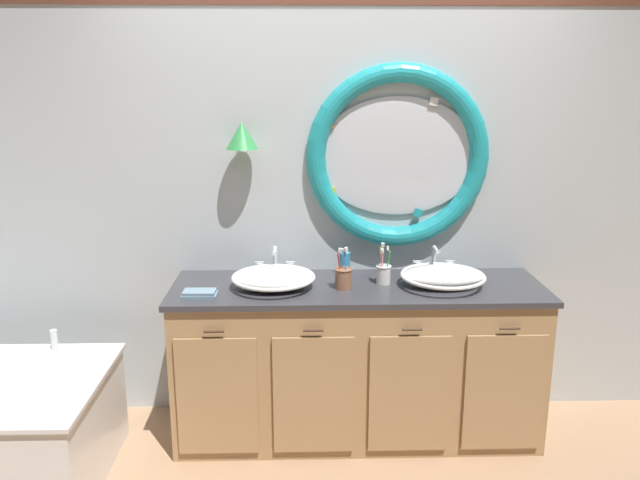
{
  "coord_description": "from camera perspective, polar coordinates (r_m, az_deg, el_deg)",
  "views": [
    {
      "loc": [
        -0.21,
        -2.92,
        1.91
      ],
      "look_at": [
        -0.12,
        0.25,
        1.1
      ],
      "focal_mm": 35.76,
      "sensor_mm": 36.0,
      "label": 1
    }
  ],
  "objects": [
    {
      "name": "toothbrush_holder_left",
      "position": [
        3.3,
        2.11,
        -3.36
      ],
      "size": [
        0.09,
        0.09,
        0.22
      ],
      "color": "#996647",
      "rests_on": "vanity_counter"
    },
    {
      "name": "vanity_counter",
      "position": [
        3.52,
        3.3,
        -10.62
      ],
      "size": [
        1.96,
        0.62,
        0.85
      ],
      "color": "tan",
      "rests_on": "ground_plane"
    },
    {
      "name": "faucet_set_left",
      "position": [
        3.53,
        -4.03,
        -2.08
      ],
      "size": [
        0.22,
        0.14,
        0.16
      ],
      "color": "silver",
      "rests_on": "vanity_counter"
    },
    {
      "name": "sink_basin_right",
      "position": [
        3.39,
        10.93,
        -3.19
      ],
      "size": [
        0.45,
        0.45,
        0.11
      ],
      "color": "white",
      "rests_on": "vanity_counter"
    },
    {
      "name": "sink_basin_left",
      "position": [
        3.32,
        -4.19,
        -3.37
      ],
      "size": [
        0.44,
        0.44,
        0.11
      ],
      "color": "white",
      "rests_on": "vanity_counter"
    },
    {
      "name": "ground_plane",
      "position": [
        3.5,
        2.18,
        -18.82
      ],
      "size": [
        14.0,
        14.0,
        0.0
      ],
      "primitive_type": "plane",
      "color": "tan"
    },
    {
      "name": "folded_hand_towel",
      "position": [
        3.25,
        -10.73,
        -4.73
      ],
      "size": [
        0.17,
        0.1,
        0.03
      ],
      "color": "#7593A8",
      "rests_on": "vanity_counter"
    },
    {
      "name": "back_wall_assembly",
      "position": [
        3.56,
        2.16,
        4.75
      ],
      "size": [
        6.4,
        0.26,
        2.6
      ],
      "color": "silver",
      "rests_on": "ground_plane"
    },
    {
      "name": "soap_dispenser",
      "position": [
        3.53,
        2.22,
        -2.03
      ],
      "size": [
        0.06,
        0.07,
        0.16
      ],
      "color": "#388EBC",
      "rests_on": "vanity_counter"
    },
    {
      "name": "faucet_set_right",
      "position": [
        3.61,
        10.16,
        -1.98
      ],
      "size": [
        0.24,
        0.12,
        0.16
      ],
      "color": "silver",
      "rests_on": "vanity_counter"
    },
    {
      "name": "toothbrush_holder_right",
      "position": [
        3.39,
        5.71,
        -2.95
      ],
      "size": [
        0.08,
        0.08,
        0.22
      ],
      "color": "white",
      "rests_on": "vanity_counter"
    }
  ]
}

